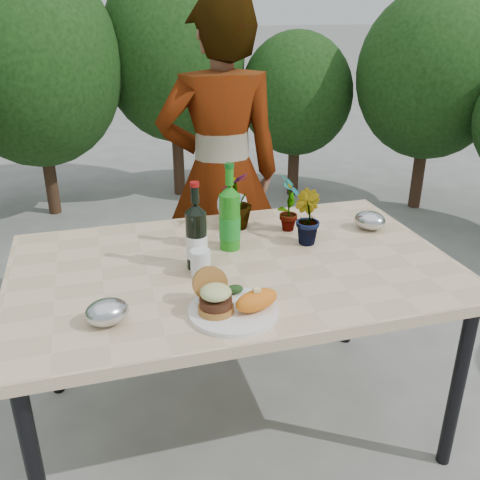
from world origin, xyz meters
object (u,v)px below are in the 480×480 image
object	(u,v)px
wine_bottle	(196,237)
person	(221,176)
patio_table	(234,278)
dinner_plate	(233,311)

from	to	relation	value
wine_bottle	person	bearing A→B (deg)	83.74
patio_table	wine_bottle	bearing A→B (deg)	174.94
patio_table	person	distance (m)	0.80
wine_bottle	person	xyz separation A→B (m)	(0.28, 0.76, -0.03)
wine_bottle	person	world-z (taller)	person
dinner_plate	wine_bottle	bearing A→B (deg)	97.14
patio_table	person	world-z (taller)	person
patio_table	person	xyz separation A→B (m)	(0.15, 0.78, 0.15)
patio_table	person	bearing A→B (deg)	79.27
patio_table	wine_bottle	distance (m)	0.22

